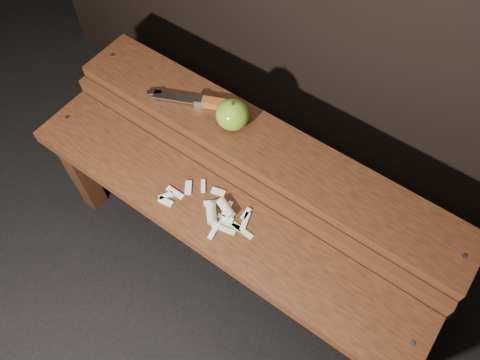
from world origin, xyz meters
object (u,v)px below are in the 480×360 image
Objects in this scene: bench_front_tier at (214,229)px; bench_rear_tier at (262,161)px; knife at (209,103)px; apple at (233,115)px.

bench_rear_tier reaches higher than bench_front_tier.
bench_rear_tier is 4.58× the size of knife.
bench_rear_tier is (0.00, 0.23, 0.06)m from bench_front_tier.
knife is (-0.09, 0.02, -0.03)m from apple.
apple reaches higher than bench_front_tier.
apple is (-0.10, 0.23, 0.19)m from bench_front_tier.
knife is (-0.20, 0.02, 0.10)m from bench_rear_tier.
bench_rear_tier is 12.73× the size of apple.
bench_front_tier is 0.32m from apple.
bench_front_tier is 0.23m from bench_rear_tier.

